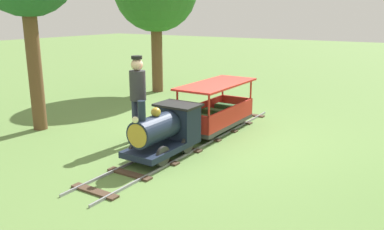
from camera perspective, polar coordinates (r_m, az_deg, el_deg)
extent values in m
plane|color=#608442|center=(7.69, 1.50, -3.38)|extent=(60.00, 60.00, 0.00)
cube|color=gray|center=(7.26, 1.93, -4.30)|extent=(0.03, 5.70, 0.04)
cube|color=gray|center=(7.54, -1.65, -3.58)|extent=(0.03, 5.70, 0.04)
cube|color=#4C3828|center=(9.51, 8.19, 0.09)|extent=(0.79, 0.14, 0.03)
cube|color=#4C3828|center=(8.89, 6.28, -0.88)|extent=(0.79, 0.14, 0.03)
cube|color=#4C3828|center=(8.28, 4.08, -1.98)|extent=(0.79, 0.14, 0.03)
cube|color=#4C3828|center=(7.69, 1.53, -3.26)|extent=(0.79, 0.14, 0.03)
cube|color=#4C3828|center=(7.12, -1.44, -4.74)|extent=(0.79, 0.14, 0.03)
cube|color=#4C3828|center=(6.58, -4.93, -6.45)|extent=(0.79, 0.14, 0.03)
cube|color=#4C3828|center=(6.07, -9.06, -8.43)|extent=(0.79, 0.14, 0.03)
cube|color=#4C3828|center=(5.61, -13.95, -10.69)|extent=(0.79, 0.14, 0.03)
cube|color=#192338|center=(6.60, -4.34, -4.56)|extent=(0.67, 1.40, 0.10)
cylinder|color=#192338|center=(6.34, -5.48, -2.06)|extent=(0.44, 0.85, 0.44)
cylinder|color=#B7932D|center=(6.03, -7.97, -3.03)|extent=(0.37, 0.02, 0.37)
cylinder|color=#192338|center=(6.02, -7.31, 0.65)|extent=(0.12, 0.12, 0.30)
sphere|color=#B7932D|center=(6.31, -5.26, 0.40)|extent=(0.16, 0.16, 0.16)
cube|color=#192338|center=(6.87, -2.02, -0.92)|extent=(0.67, 0.45, 0.55)
cube|color=black|center=(6.80, -2.04, 1.48)|extent=(0.75, 0.53, 0.04)
sphere|color=#F2EAB2|center=(5.93, -8.24, -0.70)|extent=(0.10, 0.10, 0.10)
cylinder|color=#2D2D2D|center=(6.18, -4.25, -5.99)|extent=(0.05, 0.32, 0.32)
cylinder|color=#2D2D2D|center=(6.51, -8.13, -5.04)|extent=(0.05, 0.32, 0.32)
cylinder|color=#2D2D2D|center=(6.72, -0.67, -4.24)|extent=(0.05, 0.32, 0.32)
cylinder|color=#2D2D2D|center=(7.02, -4.42, -3.46)|extent=(0.05, 0.32, 0.32)
cube|color=#3F3F3F|center=(8.09, 3.53, -1.15)|extent=(0.75, 1.90, 0.08)
cube|color=red|center=(7.88, 5.80, -0.02)|extent=(0.04, 1.90, 0.35)
cube|color=red|center=(8.21, 1.39, 0.65)|extent=(0.04, 1.90, 0.35)
cube|color=red|center=(7.26, -0.02, -1.19)|extent=(0.75, 0.04, 0.35)
cube|color=red|center=(8.84, 6.49, 1.57)|extent=(0.75, 0.04, 0.35)
cylinder|color=red|center=(7.06, 2.46, 0.02)|extent=(0.04, 0.04, 0.75)
cylinder|color=red|center=(7.42, -2.13, 0.74)|extent=(0.04, 0.04, 0.75)
cylinder|color=red|center=(8.63, 8.49, 2.55)|extent=(0.04, 0.04, 0.75)
cylinder|color=red|center=(8.92, 4.46, 3.06)|extent=(0.04, 0.04, 0.75)
cube|color=red|center=(7.91, 3.62, 4.51)|extent=(0.85, 2.00, 0.04)
cube|color=#2D6B33|center=(8.51, 5.29, 0.71)|extent=(0.59, 0.20, 0.24)
cube|color=#2D6B33|center=(8.05, 3.55, -0.05)|extent=(0.59, 0.20, 0.24)
cube|color=#2D6B33|center=(7.60, 1.59, -0.91)|extent=(0.59, 0.20, 0.24)
cylinder|color=#262626|center=(7.41, 2.87, -2.78)|extent=(0.04, 0.24, 0.24)
cylinder|color=#262626|center=(7.69, -0.68, -2.13)|extent=(0.04, 0.24, 0.24)
cylinder|color=#262626|center=(8.55, 7.30, -0.52)|extent=(0.04, 0.24, 0.24)
cylinder|color=#262626|center=(8.79, 4.08, -0.03)|extent=(0.04, 0.24, 0.24)
cylinder|color=#282D47|center=(7.42, -7.18, -0.93)|extent=(0.12, 0.12, 0.80)
cylinder|color=#282D47|center=(7.53, -8.23, -0.73)|extent=(0.12, 0.12, 0.80)
cylinder|color=#333338|center=(7.33, -7.89, 4.27)|extent=(0.30, 0.30, 0.55)
sphere|color=beige|center=(7.27, -7.99, 7.25)|extent=(0.22, 0.22, 0.22)
cylinder|color=black|center=(7.26, -8.03, 8.27)|extent=(0.20, 0.20, 0.06)
cylinder|color=brown|center=(12.20, -5.10, 8.49)|extent=(0.34, 0.34, 2.18)
cylinder|color=brown|center=(8.64, -21.85, 6.37)|extent=(0.28, 0.28, 2.58)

